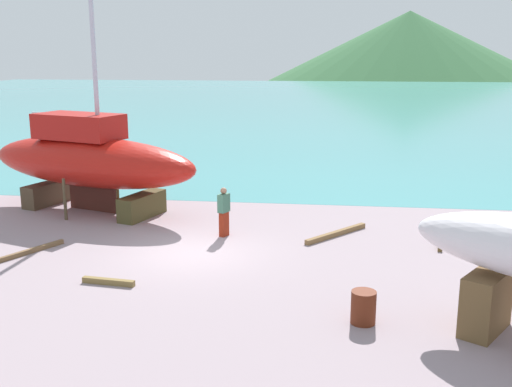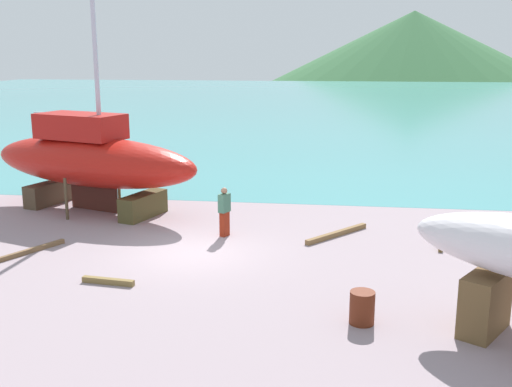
{
  "view_description": "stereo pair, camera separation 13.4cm",
  "coord_description": "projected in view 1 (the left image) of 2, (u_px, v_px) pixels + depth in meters",
  "views": [
    {
      "loc": [
        4.31,
        -17.98,
        6.22
      ],
      "look_at": [
        2.11,
        -0.41,
        2.09
      ],
      "focal_mm": 42.8,
      "sensor_mm": 36.0,
      "label": 1
    },
    {
      "loc": [
        4.44,
        -17.97,
        6.22
      ],
      "look_at": [
        2.11,
        -0.41,
        2.09
      ],
      "focal_mm": 42.8,
      "sensor_mm": 36.0,
      "label": 2
    }
  ],
  "objects": [
    {
      "name": "timber_long_aft",
      "position": [
        31.0,
        251.0,
        19.29
      ],
      "size": [
        1.23,
        2.2,
        0.14
      ],
      "primitive_type": "cube",
      "rotation": [
        0.0,
        0.0,
        1.09
      ],
      "color": "brown",
      "rests_on": "ground"
    },
    {
      "name": "sailboat_far_slipway",
      "position": [
        90.0,
        159.0,
        24.02
      ],
      "size": [
        9.97,
        5.72,
        16.54
      ],
      "rotation": [
        0.0,
        0.0,
        -0.32
      ],
      "color": "#484022",
      "rests_on": "ground"
    },
    {
      "name": "barrel_ochre",
      "position": [
        363.0,
        307.0,
        14.24
      ],
      "size": [
        0.71,
        0.71,
        0.79
      ],
      "primitive_type": "cylinder",
      "rotation": [
        0.0,
        0.0,
        0.24
      ],
      "color": "#5D2413",
      "rests_on": "ground"
    },
    {
      "name": "headland_hill",
      "position": [
        407.0,
        75.0,
        166.18
      ],
      "size": [
        138.29,
        138.29,
        33.78
      ],
      "primitive_type": "cone",
      "color": "#2F6035",
      "rests_on": "ground"
    },
    {
      "name": "sea_water",
      "position": [
        299.0,
        101.0,
        78.79
      ],
      "size": [
        136.09,
        109.6,
        0.01
      ],
      "primitive_type": "cube",
      "color": "teal",
      "rests_on": "ground"
    },
    {
      "name": "worker",
      "position": [
        224.0,
        211.0,
        20.88
      ],
      "size": [
        0.4,
        0.5,
        1.71
      ],
      "rotation": [
        0.0,
        0.0,
        5.86
      ],
      "color": "maroon",
      "rests_on": "ground"
    },
    {
      "name": "timber_plank_near",
      "position": [
        440.0,
        239.0,
        20.54
      ],
      "size": [
        0.57,
        2.5,
        0.13
      ],
      "primitive_type": "cube",
      "rotation": [
        0.0,
        0.0,
        1.4
      ],
      "color": "brown",
      "rests_on": "ground"
    },
    {
      "name": "ground_plane",
      "position": [
        156.0,
        304.0,
        15.42
      ],
      "size": [
        43.11,
        43.11,
        0.0
      ],
      "primitive_type": "plane",
      "color": "gray"
    },
    {
      "name": "timber_short_cross",
      "position": [
        108.0,
        282.0,
        16.68
      ],
      "size": [
        1.52,
        0.33,
        0.16
      ],
      "primitive_type": "cube",
      "rotation": [
        0.0,
        0.0,
        3.03
      ],
      "color": "olive",
      "rests_on": "ground"
    },
    {
      "name": "timber_short_skew",
      "position": [
        336.0,
        234.0,
        21.07
      ],
      "size": [
        2.09,
        2.47,
        0.17
      ],
      "primitive_type": "cube",
      "rotation": [
        0.0,
        0.0,
        0.88
      ],
      "color": "brown",
      "rests_on": "ground"
    }
  ]
}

